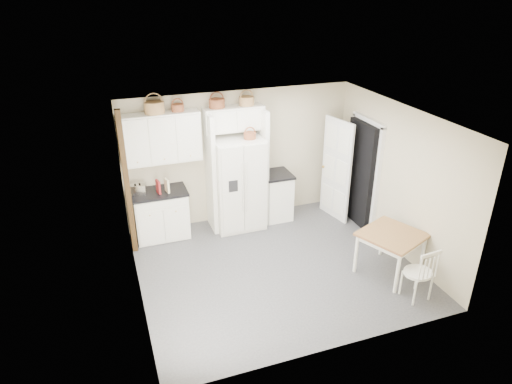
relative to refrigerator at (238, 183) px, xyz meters
name	(u,v)px	position (x,y,z in m)	size (l,w,h in m)	color
floor	(276,267)	(0.15, -1.63, -0.90)	(4.50, 4.50, 0.00)	#3A3B3D
ceiling	(279,119)	(0.15, -1.63, 1.70)	(4.50, 4.50, 0.00)	white
wall_back	(239,156)	(0.15, 0.37, 0.40)	(4.50, 4.50, 0.00)	beige
wall_left	(132,222)	(-2.10, -1.63, 0.40)	(4.00, 4.00, 0.00)	beige
wall_right	(398,180)	(2.40, -1.63, 0.40)	(4.00, 4.00, 0.00)	beige
refrigerator	(238,183)	(0.00, 0.00, 0.00)	(0.93, 0.75, 1.80)	white
base_cab_left	(161,215)	(-1.50, 0.07, -0.45)	(0.97, 0.61, 0.90)	white
base_cab_right	(276,196)	(0.82, 0.07, -0.44)	(0.53, 0.63, 0.93)	white
dining_table	(389,253)	(1.85, -2.38, -0.53)	(0.89, 0.89, 0.74)	brown
windsor_chair	(418,273)	(1.86, -3.08, -0.45)	(0.44, 0.40, 0.90)	white
counter_left	(159,192)	(-1.50, 0.07, 0.01)	(1.01, 0.65, 0.04)	black
counter_right	(276,174)	(0.82, 0.07, 0.04)	(0.57, 0.67, 0.04)	black
toaster	(138,190)	(-1.86, 0.04, 0.13)	(0.29, 0.17, 0.20)	silver
cookbook_red	(158,187)	(-1.51, -0.01, 0.16)	(0.04, 0.16, 0.25)	maroon
cookbook_cream	(167,186)	(-1.35, -0.01, 0.16)	(0.04, 0.17, 0.25)	beige
basket_upper_b	(154,108)	(-1.42, 0.20, 1.55)	(0.34, 0.34, 0.20)	#A47747
basket_upper_c	(178,108)	(-1.01, 0.20, 1.51)	(0.22, 0.22, 0.13)	brown
basket_bridge_a	(217,103)	(-0.31, 0.20, 1.53)	(0.29, 0.29, 0.16)	brown
basket_bridge_b	(247,101)	(0.26, 0.20, 1.53)	(0.28, 0.28, 0.16)	#A47747
basket_fridge_b	(250,136)	(0.21, -0.10, 0.96)	(0.23, 0.23, 0.12)	brown
upper_cabinet	(161,138)	(-1.35, 0.20, 1.00)	(1.40, 0.34, 0.90)	white
bridge_cabinet	(234,118)	(0.00, 0.20, 1.22)	(1.12, 0.34, 0.45)	white
fridge_panel_left	(211,173)	(-0.51, 0.07, 0.25)	(0.08, 0.60, 2.30)	white
fridge_panel_right	(262,167)	(0.51, 0.07, 0.25)	(0.08, 0.60, 2.30)	white
trim_post	(127,185)	(-2.05, -0.28, 0.40)	(0.09, 0.09, 2.60)	black
doorway_void	(361,174)	(2.31, -0.63, 0.12)	(0.18, 0.85, 2.05)	black
door_slab	(336,170)	(1.95, -0.29, 0.12)	(0.80, 0.04, 2.05)	white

